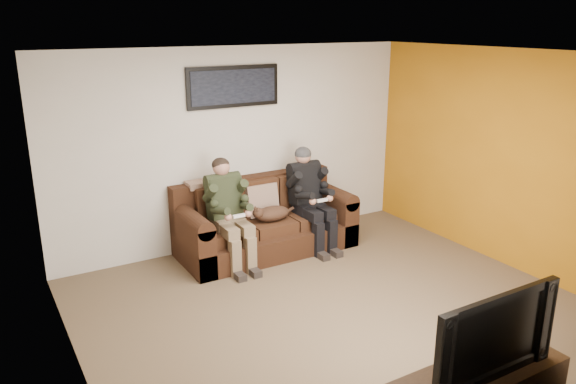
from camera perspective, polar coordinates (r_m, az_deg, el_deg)
floor at (r=6.02m, az=4.78°, el=-11.81°), size 5.00×5.00×0.00m
ceiling at (r=5.28m, az=5.49°, el=13.73°), size 5.00×5.00×0.00m
wall_back at (r=7.40m, az=-5.03°, el=4.50°), size 5.00×0.00×5.00m
wall_front at (r=4.02m, az=24.15°, el=-8.00°), size 5.00×0.00×5.00m
wall_left at (r=4.61m, az=-21.27°, el=-4.49°), size 0.00×4.50×4.50m
wall_right at (r=7.21m, az=21.57°, el=3.04°), size 0.00×4.50×4.50m
accent_wall_right at (r=7.20m, az=21.52°, el=3.03°), size 0.00×4.50×4.50m
sofa at (r=7.36m, az=-2.49°, el=-3.22°), size 2.26×0.98×0.93m
throw_pillow at (r=7.30m, az=-2.68°, el=-0.85°), size 0.43×0.21×0.43m
throw_blanket at (r=7.15m, az=-8.48°, el=0.86°), size 0.46×0.23×0.08m
person_left at (r=6.83m, az=-6.11°, el=-1.48°), size 0.51×0.87×1.31m
person_right at (r=7.36m, az=2.18°, el=0.00°), size 0.51×0.86×1.32m
cat at (r=7.12m, az=-1.72°, el=-2.19°), size 0.66×0.26×0.24m
framed_poster at (r=7.21m, az=-5.56°, el=10.61°), size 1.25×0.05×0.52m
television at (r=4.34m, az=19.31°, el=-13.15°), size 1.15×0.16×0.66m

